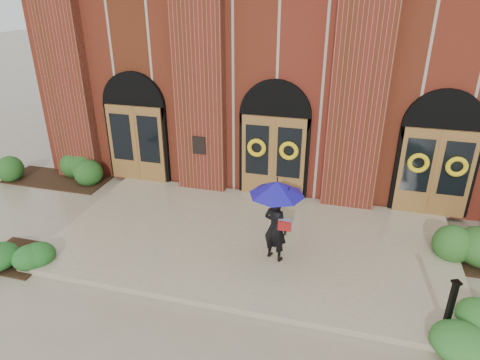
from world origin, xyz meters
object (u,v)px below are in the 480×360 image
(man_with_umbrella, at_px, (276,206))
(metal_post, at_px, (451,304))
(hedge_wall_left, at_px, (56,169))
(hedge_wall_right, at_px, (469,244))

(man_with_umbrella, height_order, metal_post, man_with_umbrella)
(man_with_umbrella, bearing_deg, metal_post, -179.75)
(man_with_umbrella, height_order, hedge_wall_left, man_with_umbrella)
(hedge_wall_right, bearing_deg, hedge_wall_left, 173.83)
(hedge_wall_left, bearing_deg, metal_post, -19.69)
(metal_post, relative_size, hedge_wall_right, 0.33)
(man_with_umbrella, height_order, hedge_wall_right, man_with_umbrella)
(man_with_umbrella, xyz_separation_m, metal_post, (3.58, -1.41, -0.84))
(metal_post, relative_size, hedge_wall_left, 0.34)
(hedge_wall_left, relative_size, hedge_wall_right, 0.96)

